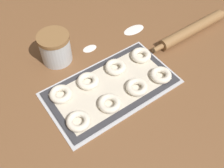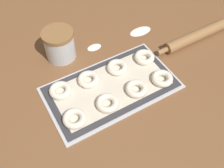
% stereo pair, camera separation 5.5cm
% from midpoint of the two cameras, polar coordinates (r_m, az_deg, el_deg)
% --- Properties ---
extents(ground_plane, '(2.80, 2.80, 0.00)m').
position_cam_midpoint_polar(ground_plane, '(1.02, -2.09, -0.52)').
color(ground_plane, brown).
extents(baking_tray, '(0.51, 0.29, 0.01)m').
position_cam_midpoint_polar(baking_tray, '(1.02, -1.56, -0.74)').
color(baking_tray, silver).
rests_on(baking_tray, ground_plane).
extents(baking_mat, '(0.48, 0.26, 0.00)m').
position_cam_midpoint_polar(baking_mat, '(1.01, -1.57, -0.55)').
color(baking_mat, '#333338').
rests_on(baking_mat, baking_tray).
extents(bagel_front_far_left, '(0.08, 0.08, 0.02)m').
position_cam_midpoint_polar(bagel_front_far_left, '(0.92, -9.06, -8.05)').
color(bagel_front_far_left, silver).
rests_on(bagel_front_far_left, baking_mat).
extents(bagel_front_mid_left, '(0.08, 0.08, 0.02)m').
position_cam_midpoint_polar(bagel_front_mid_left, '(0.95, -2.21, -4.29)').
color(bagel_front_mid_left, silver).
rests_on(bagel_front_mid_left, baking_mat).
extents(bagel_front_mid_right, '(0.08, 0.08, 0.02)m').
position_cam_midpoint_polar(bagel_front_mid_right, '(0.99, 3.83, -0.73)').
color(bagel_front_mid_right, silver).
rests_on(bagel_front_mid_right, baking_mat).
extents(bagel_front_far_right, '(0.08, 0.08, 0.02)m').
position_cam_midpoint_polar(bagel_front_far_right, '(1.04, 9.09, 1.88)').
color(bagel_front_far_right, silver).
rests_on(bagel_front_far_right, baking_mat).
extents(bagel_back_far_left, '(0.08, 0.08, 0.02)m').
position_cam_midpoint_polar(bagel_back_far_left, '(1.00, -12.68, -2.20)').
color(bagel_back_far_left, silver).
rests_on(bagel_back_far_left, baking_mat).
extents(bagel_back_mid_left, '(0.08, 0.08, 0.02)m').
position_cam_midpoint_polar(bagel_back_mid_left, '(1.02, -6.82, 0.60)').
color(bagel_back_mid_left, silver).
rests_on(bagel_back_mid_left, baking_mat).
extents(bagel_back_mid_right, '(0.08, 0.08, 0.02)m').
position_cam_midpoint_polar(bagel_back_mid_right, '(1.06, -0.76, 3.66)').
color(bagel_back_mid_right, silver).
rests_on(bagel_back_mid_right, baking_mat).
extents(bagel_back_far_right, '(0.08, 0.08, 0.02)m').
position_cam_midpoint_polar(bagel_back_far_right, '(1.11, 4.90, 6.20)').
color(bagel_back_far_right, silver).
rests_on(bagel_back_far_right, baking_mat).
extents(flour_canister, '(0.13, 0.13, 0.13)m').
position_cam_midpoint_polar(flour_canister, '(1.11, -13.67, 7.60)').
color(flour_canister, silver).
rests_on(flour_canister, ground_plane).
extents(rolling_pin, '(0.48, 0.05, 0.05)m').
position_cam_midpoint_polar(rolling_pin, '(1.27, 15.93, 11.34)').
color(rolling_pin, olive).
rests_on(rolling_pin, ground_plane).
extents(flour_patch_near, '(0.06, 0.04, 0.00)m').
position_cam_midpoint_polar(flour_patch_near, '(1.17, -6.23, 7.67)').
color(flour_patch_near, white).
rests_on(flour_patch_near, ground_plane).
extents(flour_patch_far, '(0.11, 0.06, 0.00)m').
position_cam_midpoint_polar(flour_patch_far, '(1.26, 3.51, 11.68)').
color(flour_patch_far, white).
rests_on(flour_patch_far, ground_plane).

